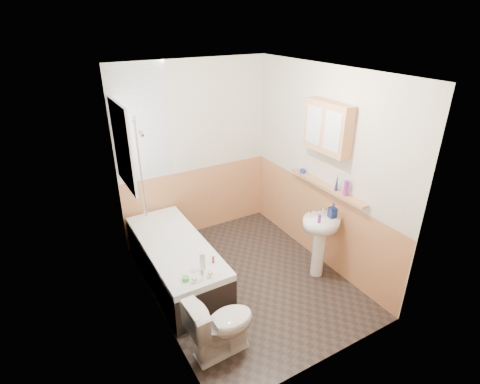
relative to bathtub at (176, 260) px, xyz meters
name	(u,v)px	position (x,y,z in m)	size (l,w,h in m)	color
floor	(246,279)	(0.73, -0.45, -0.27)	(2.80, 2.80, 0.00)	black
ceiling	(248,71)	(0.73, -0.45, 2.23)	(2.80, 2.80, 0.00)	white
wall_back	(195,152)	(0.73, 0.96, 0.98)	(2.20, 0.02, 2.50)	beige
wall_front	(336,253)	(0.73, -1.86, 0.98)	(2.20, 0.02, 2.50)	beige
wall_left	(149,213)	(-0.38, -0.45, 0.98)	(0.02, 2.80, 2.50)	beige
wall_right	(324,170)	(1.84, -0.45, 0.98)	(0.02, 2.80, 2.50)	beige
wainscot_right	(317,223)	(1.82, -0.45, 0.23)	(0.01, 2.80, 1.00)	tan
wainscot_front	(325,321)	(0.73, -1.84, 0.23)	(2.20, 0.01, 1.00)	tan
wainscot_back	(198,200)	(0.73, 0.94, 0.23)	(2.20, 0.01, 1.00)	tan
tile_cladding_left	(151,212)	(-0.36, -0.45, 0.98)	(0.01, 2.80, 2.50)	white
tile_return_back	(141,124)	(0.01, 0.94, 1.48)	(0.75, 0.01, 1.50)	white
window	(123,146)	(-0.33, 0.50, 1.38)	(0.03, 0.79, 0.99)	white
bathtub	(176,260)	(0.00, 0.00, 0.00)	(0.70, 1.79, 0.67)	black
shower_riser	(140,160)	(-0.31, -0.09, 1.39)	(0.10, 0.07, 1.09)	silver
toilet	(221,325)	(-0.03, -1.26, 0.05)	(0.38, 0.67, 0.66)	white
sink	(320,235)	(1.57, -0.79, 0.30)	(0.47, 0.38, 0.92)	white
pine_shelf	(326,186)	(1.77, -0.59, 0.82)	(0.10, 1.27, 0.03)	tan
medicine_cabinet	(328,127)	(1.74, -0.55, 1.55)	(0.16, 0.65, 0.58)	tan
foam_can	(346,188)	(1.77, -0.92, 0.93)	(0.06, 0.06, 0.19)	purple
green_bottle	(337,182)	(1.77, -0.76, 0.95)	(0.04, 0.04, 0.21)	navy
black_jar	(303,171)	(1.77, -0.14, 0.86)	(0.08, 0.08, 0.05)	#19339E
soap_bottle	(332,214)	(1.68, -0.84, 0.58)	(0.08, 0.19, 0.09)	navy
clear_bottle	(319,219)	(1.47, -0.86, 0.59)	(0.04, 0.04, 0.10)	purple
blue_gel	(203,261)	(0.08, -0.63, 0.35)	(0.06, 0.04, 0.20)	silver
cream_jar	(186,279)	(-0.15, -0.72, 0.27)	(0.07, 0.07, 0.05)	#59C647
orange_bottle	(213,260)	(0.23, -0.59, 0.29)	(0.03, 0.03, 0.08)	maroon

